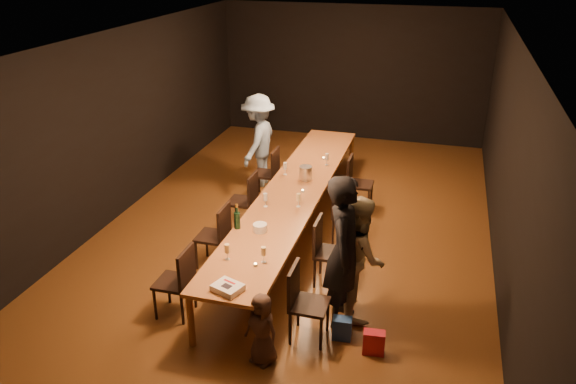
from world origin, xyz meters
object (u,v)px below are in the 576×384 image
(chair_left_2, at_px, (242,201))
(man_blue, at_px, (258,141))
(table, at_px, (293,193))
(chair_left_0, at_px, (174,281))
(chair_left_1, at_px, (212,236))
(child, at_px, (262,329))
(chair_right_3, at_px, (360,184))
(birthday_cake, at_px, (228,288))
(chair_right_1, at_px, (331,252))
(chair_right_0, at_px, (309,304))
(chair_left_3, at_px, (265,173))
(champagne_bottle, at_px, (237,216))
(ice_bucket, at_px, (306,173))
(woman_tan, at_px, (359,256))
(plate_stack, at_px, (260,228))
(chair_right_2, at_px, (348,214))
(woman_birthday, at_px, (345,252))

(chair_left_2, xyz_separation_m, man_blue, (-0.30, 1.74, 0.40))
(table, distance_m, chair_left_0, 2.56)
(chair_left_1, bearing_deg, child, -142.99)
(chair_right_3, distance_m, chair_left_1, 2.94)
(chair_right_3, xyz_separation_m, chair_left_0, (-1.70, -3.60, 0.00))
(chair_left_0, relative_size, birthday_cake, 2.48)
(chair_right_1, bearing_deg, chair_right_3, 180.00)
(chair_right_0, relative_size, chair_left_1, 1.00)
(chair_right_1, distance_m, chair_left_3, 2.94)
(champagne_bottle, height_order, ice_bucket, champagne_bottle)
(woman_tan, bearing_deg, child, 124.06)
(birthday_cake, height_order, ice_bucket, ice_bucket)
(chair_right_0, xyz_separation_m, plate_stack, (-0.92, 1.00, 0.34))
(chair_right_2, distance_m, man_blue, 2.68)
(woman_tan, bearing_deg, chair_left_3, 14.69)
(chair_left_1, relative_size, woman_birthday, 0.49)
(man_blue, bearing_deg, chair_right_0, 28.24)
(birthday_cake, bearing_deg, chair_right_1, 82.35)
(chair_left_1, bearing_deg, chair_right_3, -35.31)
(woman_tan, bearing_deg, woman_birthday, 127.99)
(chair_left_0, height_order, chair_left_2, same)
(chair_right_2, relative_size, chair_right_3, 1.00)
(table, relative_size, child, 7.03)
(chair_right_3, height_order, child, chair_right_3)
(man_blue, bearing_deg, chair_left_3, 31.56)
(chair_right_0, height_order, chair_right_2, same)
(woman_birthday, xyz_separation_m, champagne_bottle, (-1.54, 0.56, -0.02))
(chair_left_0, height_order, man_blue, man_blue)
(table, relative_size, chair_right_1, 6.45)
(woman_birthday, bearing_deg, ice_bucket, 21.83)
(chair_left_1, bearing_deg, chair_left_3, 0.00)
(birthday_cake, height_order, plate_stack, plate_stack)
(table, relative_size, ice_bucket, 26.67)
(chair_left_3, distance_m, child, 4.33)
(chair_left_2, bearing_deg, child, -156.00)
(child, bearing_deg, chair_right_3, 107.51)
(chair_right_0, bearing_deg, plate_stack, -137.43)
(man_blue, distance_m, birthday_cake, 4.68)
(chair_right_3, relative_size, child, 1.09)
(chair_left_2, bearing_deg, woman_tan, -128.88)
(chair_right_3, bearing_deg, child, -5.46)
(birthday_cake, bearing_deg, woman_birthday, 56.47)
(table, bearing_deg, woman_tan, -53.26)
(chair_right_0, xyz_separation_m, chair_right_2, (0.00, 2.40, 0.00))
(chair_right_0, distance_m, man_blue, 4.61)
(chair_left_0, relative_size, chair_left_1, 1.00)
(chair_left_3, distance_m, woman_birthday, 3.76)
(table, bearing_deg, chair_left_1, -125.31)
(chair_right_1, bearing_deg, woman_tan, 39.83)
(chair_right_3, height_order, woman_tan, woman_tan)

